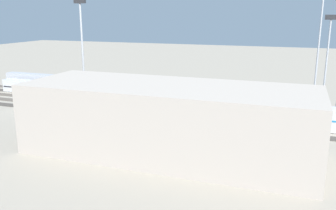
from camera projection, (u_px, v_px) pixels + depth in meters
ground_plane at (177, 111)px, 93.28m from camera, size 400.00×400.00×0.00m
track_bed_0 at (188, 102)px, 102.38m from camera, size 140.00×2.80×0.12m
track_bed_1 at (183, 106)px, 97.82m from camera, size 140.00×2.80×0.12m
track_bed_2 at (177, 111)px, 93.26m from camera, size 140.00×2.80×0.12m
track_bed_3 at (170, 116)px, 88.71m from camera, size 140.00×2.80×0.12m
track_bed_4 at (163, 121)px, 84.15m from camera, size 140.00×2.80×0.12m
train_on_track_1 at (177, 98)px, 97.91m from camera, size 114.80×3.06×4.40m
train_on_track_3 at (179, 106)px, 87.34m from camera, size 71.40×3.06×5.00m
train_on_track_4 at (145, 109)px, 85.05m from camera, size 71.40×3.06×5.00m
train_on_track_0 at (140, 89)px, 106.68m from camera, size 95.60×3.06×5.00m
light_mast_0 at (320, 35)px, 90.12m from camera, size 2.80×0.70×30.28m
light_mast_1 at (82, 43)px, 84.04m from camera, size 2.80×0.70×27.56m
light_mast_2 at (328, 49)px, 90.36m from camera, size 2.80×0.70×23.88m
maintenance_shed at (168, 120)px, 63.44m from camera, size 50.32×17.89×12.33m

